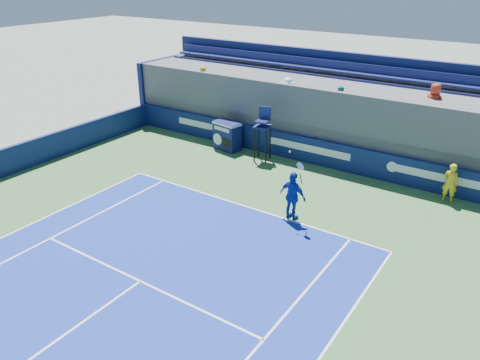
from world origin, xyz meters
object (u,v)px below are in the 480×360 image
Objects in this scene: match_clock at (227,135)px; umpire_chair at (263,128)px; ball_person at (450,183)px; tennis_player at (293,196)px.

match_clock is 2.28m from umpire_chair.
umpire_chair is at bearing 1.74° from ball_person.
ball_person is 6.21m from tennis_player.
match_clock is at bearing 143.52° from tennis_player.
ball_person is 0.62× the size of umpire_chair.
tennis_player is at bearing -47.82° from umpire_chair.
tennis_player is at bearing 45.87° from ball_person.
umpire_chair is (2.13, -0.20, 0.79)m from match_clock.
tennis_player is (5.91, -4.37, 0.17)m from match_clock.
umpire_chair is at bearing -5.44° from match_clock.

